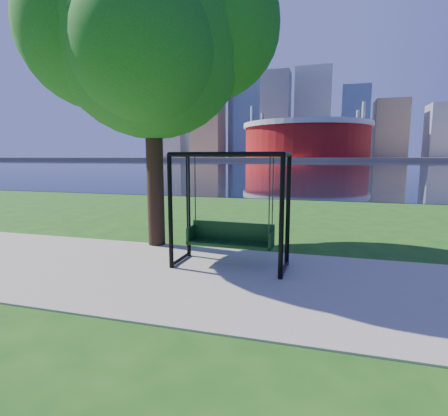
% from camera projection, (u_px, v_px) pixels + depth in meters
% --- Properties ---
extents(ground, '(900.00, 900.00, 0.00)m').
position_uv_depth(ground, '(225.00, 270.00, 6.95)').
color(ground, '#1E5114').
rests_on(ground, ground).
extents(path, '(120.00, 4.00, 0.03)m').
position_uv_depth(path, '(217.00, 278.00, 6.47)').
color(path, '#9E937F').
rests_on(path, ground).
extents(river, '(900.00, 180.00, 0.02)m').
position_uv_depth(river, '(317.00, 165.00, 104.04)').
color(river, black).
rests_on(river, ground).
extents(far_bank, '(900.00, 228.00, 2.00)m').
position_uv_depth(far_bank, '(322.00, 159.00, 298.08)').
color(far_bank, '#937F60').
rests_on(far_bank, ground).
extents(stadium, '(83.00, 83.00, 32.00)m').
position_uv_depth(stadium, '(306.00, 139.00, 231.29)').
color(stadium, maroon).
rests_on(stadium, far_bank).
extents(skyline, '(392.00, 66.00, 96.50)m').
position_uv_depth(skyline, '(318.00, 118.00, 306.94)').
color(skyline, gray).
rests_on(skyline, far_bank).
extents(swing, '(2.30, 1.05, 2.33)m').
position_uv_depth(swing, '(230.00, 213.00, 6.98)').
color(swing, black).
rests_on(swing, ground).
extents(park_tree, '(5.89, 5.32, 7.32)m').
position_uv_depth(park_tree, '(150.00, 35.00, 8.25)').
color(park_tree, black).
rests_on(park_tree, ground).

